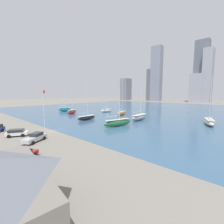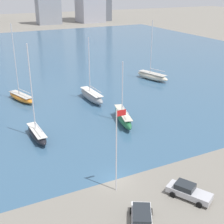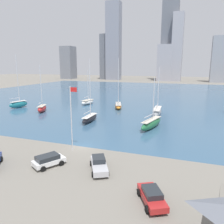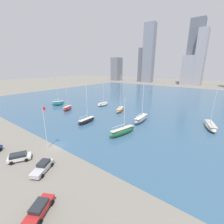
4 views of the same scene
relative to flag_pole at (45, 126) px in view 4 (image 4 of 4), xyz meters
name	(u,v)px [view 4 (image 4 of 4)]	position (x,y,z in m)	size (l,w,h in m)	color
ground_plane	(57,146)	(0.82, 1.92, -5.74)	(500.00, 500.00, 0.00)	gray
harbor_water	(159,100)	(0.82, 71.92, -5.74)	(180.00, 140.00, 0.00)	#385B7A
flag_pole	(45,126)	(0.00, 0.00, 0.00)	(1.24, 0.14, 10.53)	silver
distant_city_skyline	(207,56)	(11.11, 170.57, 24.00)	(188.74, 22.56, 70.58)	slate
sailboat_black	(87,120)	(-5.26, 17.74, -4.79)	(2.15, 8.15, 15.19)	black
sailboat_cream	(210,126)	(29.86, 37.58, -4.75)	(5.23, 10.07, 14.97)	beige
sailboat_green	(122,131)	(10.10, 17.02, -4.64)	(4.05, 9.86, 11.05)	#236B3D
sailboat_orange	(120,109)	(-3.95, 36.79, -4.84)	(4.78, 8.96, 16.03)	orange
sailboat_red	(67,108)	(-23.77, 23.70, -4.65)	(3.95, 6.40, 13.84)	#B72828
sailboat_teal	(58,103)	(-35.11, 26.50, -4.48)	(3.51, 6.60, 17.05)	#1E757F
sailboat_white	(103,104)	(-16.48, 39.88, -4.86)	(3.46, 6.95, 12.21)	white
sailboat_gray	(141,119)	(9.53, 30.08, -4.63)	(2.58, 9.77, 13.27)	gray
parked_pickup_silver	(43,167)	(6.79, -5.03, -4.89)	(4.14, 5.45, 1.72)	#B7B7BC
parked_sedan_red	(39,208)	(14.61, -9.84, -4.93)	(3.78, 4.91, 1.54)	#B22323
parked_wagon_white	(19,157)	(-0.29, -6.23, -4.88)	(3.94, 4.76, 1.58)	white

